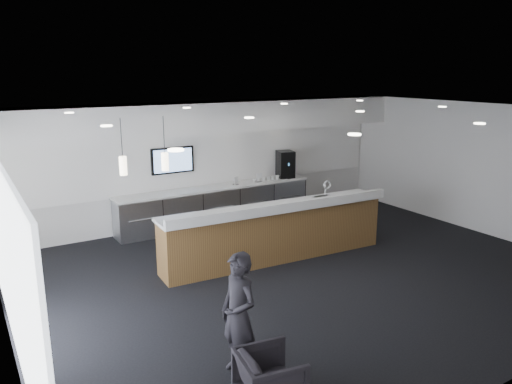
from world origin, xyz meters
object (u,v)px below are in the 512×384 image
armchair (270,379)px  coffee_machine (285,164)px  lounge_guest (239,315)px  service_counter (276,232)px

armchair → coffee_machine: bearing=-26.6°
lounge_guest → service_counter: bearing=132.1°
armchair → lounge_guest: bearing=9.6°
coffee_machine → lounge_guest: size_ratio=0.44×
service_counter → armchair: 4.51m
coffee_machine → armchair: 8.04m
armchair → lounge_guest: (-0.01, 0.71, 0.48)m
service_counter → armchair: service_counter is taller
lounge_guest → coffee_machine: bearing=133.3°
coffee_machine → armchair: bearing=-111.5°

